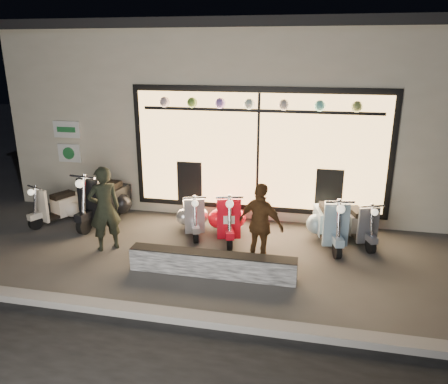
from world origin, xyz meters
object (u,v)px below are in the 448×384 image
(man, at_px, (105,209))
(woman, at_px, (261,225))
(scooter_red, at_px, (227,216))
(graffiti_barrier, at_px, (212,264))
(scooter_silver, at_px, (193,214))

(man, height_order, woman, man)
(scooter_red, bearing_deg, graffiti_barrier, -101.76)
(woman, bearing_deg, man, 23.52)
(scooter_silver, bearing_deg, graffiti_barrier, -85.37)
(scooter_silver, relative_size, man, 0.76)
(scooter_silver, distance_m, woman, 2.00)
(woman, bearing_deg, scooter_red, -30.49)
(graffiti_barrier, distance_m, scooter_red, 1.70)
(scooter_red, bearing_deg, man, -166.40)
(graffiti_barrier, relative_size, scooter_silver, 2.28)
(scooter_silver, bearing_deg, scooter_red, -27.02)
(graffiti_barrier, bearing_deg, scooter_silver, 115.21)
(scooter_silver, xyz_separation_m, woman, (1.56, -1.19, 0.38))
(scooter_silver, height_order, woman, woman)
(graffiti_barrier, distance_m, scooter_silver, 1.97)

